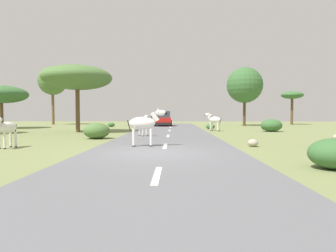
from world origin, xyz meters
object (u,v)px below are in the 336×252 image
Objects in this scene: zebra_0 at (143,123)px; rock_0 at (265,127)px; bush_2 at (111,125)px; tree_4 at (53,81)px; tree_2 at (292,96)px; tree_6 at (1,94)px; zebra_3 at (6,128)px; rock_3 at (253,143)px; tree_7 at (77,78)px; bush_0 at (97,131)px; bush_1 at (271,125)px; bush_4 at (210,127)px; zebra_1 at (214,120)px; zebra_2 at (144,124)px; tree_0 at (245,85)px; bush_3 at (335,154)px; car_0 at (163,119)px.

zebra_0 is 13.42m from rock_0.
tree_4 is at bearing 145.17° from bush_2.
tree_2 is at bearing 59.17° from rock_0.
tree_6 is 26.06m from rock_0.
rock_3 is (10.74, 0.87, -0.70)m from zebra_3.
bush_0 is at bearing -62.53° from tree_7.
bush_4 is at bearing 141.77° from bush_1.
tree_7 is at bearing -144.77° from tree_2.
tree_6 is (-15.40, 10.20, 2.54)m from zebra_0.
rock_0 is at bearing -27.81° from zebra_1.
tree_7 is 15.64m from rock_3.
zebra_1 is at bearing 170.38° from bush_1.
zebra_2 is 3.78× the size of rock_3.
zebra_2 is at bearing -124.09° from rock_0.
zebra_1 is at bearing -36.18° from bush_2.
tree_4 is at bearing 118.63° from tree_7.
rock_3 is at bearing -36.95° from tree_6.
tree_7 is at bearing -156.54° from zebra_2.
rock_3 is (-4.86, -14.01, -0.05)m from rock_0.
tree_6 reaches higher than bush_0.
tree_4 is 28.34m from rock_0.
tree_2 is at bearing -1.15° from zebra_1.
zebra_0 is 0.19× the size of tree_0.
zebra_2 is at bearing -113.25° from tree_0.
tree_0 reaches higher than rock_0.
tree_7 reaches higher than zebra_2.
tree_2 is at bearing 1.12° from tree_4.
tree_4 is (-19.97, 14.27, 4.97)m from zebra_1.
tree_6 is (-10.19, 16.62, 2.55)m from zebra_3.
bush_4 is (20.86, -1.04, -3.16)m from tree_6.
bush_3 is 1.61× the size of bush_4.
bush_3 reaches higher than rock_3.
bush_3 is 2.24× the size of rock_0.
bush_0 is (-13.23, -18.80, -4.50)m from tree_0.
zebra_2 is 4.95m from rock_3.
bush_2 is at bearing -172.05° from zebra_2.
rock_0 is at bearing 140.33° from car_0.
tree_2 is (18.03, 21.23, 3.04)m from zebra_0.
zebra_1 reaches higher than bush_1.
tree_0 reaches higher than zebra_3.
tree_2 is 2.62× the size of bush_1.
zebra_1 is 21.31m from tree_6.
bush_2 is at bearing 160.20° from rock_0.
tree_0 is 25.42m from tree_4.
zebra_0 is at bearing 31.28° from bush_0.
zebra_1 is 13.13m from bush_2.
bush_3 is (5.65, -26.71, -0.43)m from car_0.
tree_4 is 12.77m from bush_2.
zebra_2 is 1.02× the size of bush_1.
rock_0 is at bearing -8.09° from bush_4.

